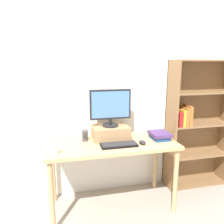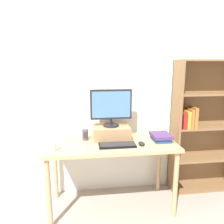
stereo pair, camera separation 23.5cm
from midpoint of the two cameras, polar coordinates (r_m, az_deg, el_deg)
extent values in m
plane|color=#9E9389|center=(2.75, -2.72, -23.33)|extent=(12.00, 12.00, 0.00)
cube|color=silver|center=(2.66, -4.64, 5.72)|extent=(7.00, 0.08, 2.60)
cube|color=tan|center=(2.39, -2.90, -8.37)|extent=(1.39, 0.62, 0.04)
cylinder|color=tan|center=(2.31, -18.52, -20.56)|extent=(0.05, 0.05, 0.74)
cylinder|color=tan|center=(2.53, 13.61, -17.26)|extent=(0.05, 0.05, 0.74)
cylinder|color=tan|center=(2.76, -17.59, -14.80)|extent=(0.05, 0.05, 0.74)
cylinder|color=tan|center=(2.94, 8.97, -12.61)|extent=(0.05, 0.05, 0.74)
cube|color=olive|center=(2.83, 12.86, -3.86)|extent=(0.03, 0.28, 1.66)
cube|color=olive|center=(3.14, 18.60, -2.60)|extent=(0.86, 0.01, 1.66)
cube|color=olive|center=(3.34, 18.86, -16.94)|extent=(0.80, 0.27, 0.02)
cube|color=olive|center=(3.16, 19.39, -10.33)|extent=(0.80, 0.27, 0.02)
cube|color=olive|center=(3.03, 19.94, -3.04)|extent=(0.80, 0.27, 0.02)
cube|color=olive|center=(2.95, 20.52, 4.77)|extent=(0.80, 0.27, 0.02)
cube|color=olive|center=(2.93, 21.11, 12.44)|extent=(0.80, 0.27, 0.02)
cube|color=maroon|center=(2.81, 14.45, -1.71)|extent=(0.05, 0.20, 0.18)
cube|color=gold|center=(2.83, 15.34, -1.39)|extent=(0.04, 0.20, 0.21)
cube|color=#AD662D|center=(2.84, 16.12, -1.10)|extent=(0.03, 0.20, 0.23)
cube|color=#AD662D|center=(2.86, 16.88, -0.86)|extent=(0.04, 0.20, 0.25)
cube|color=#A87F56|center=(2.49, -3.14, -5.33)|extent=(0.40, 0.30, 0.15)
cylinder|color=black|center=(2.47, -3.16, -3.50)|extent=(0.18, 0.18, 0.02)
cylinder|color=black|center=(2.46, -3.18, -2.56)|extent=(0.03, 0.03, 0.06)
cube|color=black|center=(2.41, -3.23, 1.98)|extent=(0.46, 0.04, 0.33)
cube|color=#4C7AB7|center=(2.39, -3.15, 1.90)|extent=(0.42, 0.00, 0.29)
cube|color=black|center=(2.28, -1.18, -8.65)|extent=(0.38, 0.16, 0.02)
cube|color=#28282B|center=(2.27, -1.18, -8.35)|extent=(0.36, 0.14, 0.00)
ellipsoid|color=black|center=(2.34, 5.07, -7.96)|extent=(0.06, 0.10, 0.04)
cube|color=navy|center=(2.52, 9.68, -6.51)|extent=(0.17, 0.21, 0.04)
cube|color=#4C336B|center=(2.50, 9.73, -5.68)|extent=(0.20, 0.24, 0.03)
cylinder|color=white|center=(2.18, -18.05, -9.24)|extent=(0.09, 0.09, 0.09)
torus|color=white|center=(2.18, -16.89, -9.08)|extent=(0.06, 0.01, 0.06)
cylinder|color=#4C4C51|center=(2.44, -9.88, -6.11)|extent=(0.07, 0.07, 0.12)
cube|color=#2D2D30|center=(2.40, -9.83, -6.24)|extent=(0.04, 0.00, 0.07)
camera|label=1|loc=(0.12, -92.86, -0.62)|focal=35.00mm
camera|label=2|loc=(0.12, 87.14, 0.62)|focal=35.00mm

